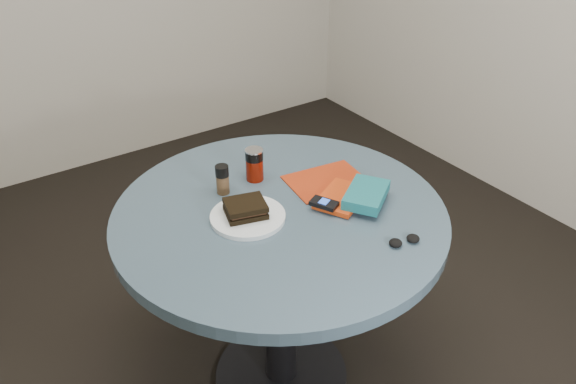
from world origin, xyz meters
TOP-DOWN VIEW (x-y plane):
  - ground at (0.00, 0.00)m, footprint 4.00×4.00m
  - table at (0.00, 0.00)m, footprint 1.00×1.00m
  - plate at (-0.10, 0.01)m, footprint 0.24×0.24m
  - sandwich at (-0.11, 0.02)m, footprint 0.14×0.12m
  - soda_can at (0.03, 0.19)m, footprint 0.07×0.07m
  - pepper_grinder at (-0.09, 0.18)m, footprint 0.05×0.05m
  - magazine at (0.21, 0.05)m, footprint 0.27×0.22m
  - red_book at (0.18, -0.07)m, footprint 0.21×0.19m
  - novel at (0.23, -0.13)m, footprint 0.20×0.18m
  - mp3_player at (0.10, -0.08)m, footprint 0.08×0.09m
  - headphones at (0.19, -0.33)m, footprint 0.10×0.06m

SIDE VIEW (x-z plane):
  - ground at x=0.00m, z-range 0.00..0.00m
  - table at x=0.00m, z-range 0.21..0.96m
  - magazine at x=0.21m, z-range 0.75..0.75m
  - plate at x=-0.10m, z-range 0.75..0.76m
  - headphones at x=0.19m, z-range 0.75..0.77m
  - red_book at x=0.18m, z-range 0.75..0.77m
  - mp3_player at x=0.10m, z-range 0.77..0.78m
  - sandwich at x=-0.11m, z-range 0.76..0.80m
  - novel at x=0.23m, z-range 0.77..0.80m
  - pepper_grinder at x=-0.09m, z-range 0.75..0.85m
  - soda_can at x=0.03m, z-range 0.75..0.86m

